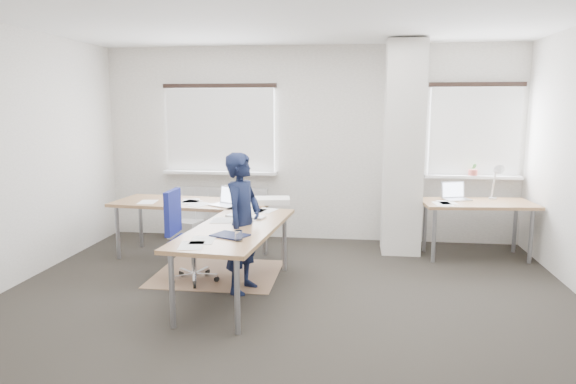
# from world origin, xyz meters

# --- Properties ---
(ground) EXTENTS (6.00, 6.00, 0.00)m
(ground) POSITION_xyz_m (0.00, 0.00, 0.00)
(ground) COLOR black
(ground) RESTS_ON ground
(room_shell) EXTENTS (6.04, 5.04, 2.82)m
(room_shell) POSITION_xyz_m (0.18, 0.45, 1.75)
(room_shell) COLOR beige
(room_shell) RESTS_ON ground
(floor_mat) EXTENTS (1.43, 1.21, 0.01)m
(floor_mat) POSITION_xyz_m (-0.91, 0.70, 0.00)
(floor_mat) COLOR #977152
(floor_mat) RESTS_ON ground
(white_crate) EXTENTS (0.52, 0.43, 0.27)m
(white_crate) POSITION_xyz_m (-1.81, 2.25, 0.14)
(white_crate) COLOR white
(white_crate) RESTS_ON ground
(desk_main) EXTENTS (2.41, 2.81, 0.96)m
(desk_main) POSITION_xyz_m (-0.91, 0.72, 0.69)
(desk_main) COLOR olive
(desk_main) RESTS_ON ground
(desk_side) EXTENTS (1.46, 0.83, 1.22)m
(desk_side) POSITION_xyz_m (2.25, 1.81, 0.69)
(desk_side) COLOR olive
(desk_side) RESTS_ON ground
(task_chair) EXTENTS (0.56, 0.55, 1.03)m
(task_chair) POSITION_xyz_m (-1.13, 0.42, 0.29)
(task_chair) COLOR navy
(task_chair) RESTS_ON ground
(person) EXTENTS (0.48, 0.61, 1.48)m
(person) POSITION_xyz_m (-0.48, 0.20, 0.74)
(person) COLOR black
(person) RESTS_ON ground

